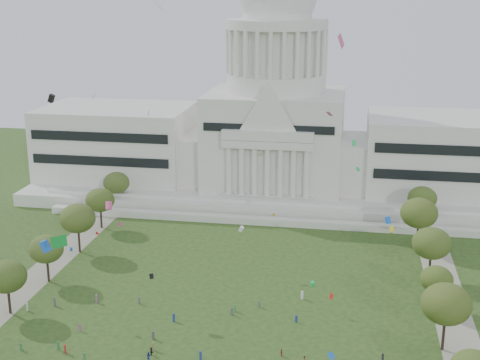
{
  "coord_description": "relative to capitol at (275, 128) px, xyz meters",
  "views": [
    {
      "loc": [
        25.29,
        -101.66,
        66.82
      ],
      "look_at": [
        0.0,
        45.0,
        24.0
      ],
      "focal_mm": 50.0,
      "sensor_mm": 36.0,
      "label": 1
    }
  ],
  "objects": [
    {
      "name": "row_tree_l_4",
      "position": [
        -44.08,
        -61.17,
        -12.9
      ],
      "size": [
        9.29,
        9.29,
        13.21
      ],
      "color": "black",
      "rests_on": "ground"
    },
    {
      "name": "row_tree_r_3",
      "position": [
        44.4,
        -79.1,
        -15.21
      ],
      "size": [
        7.01,
        7.01,
        9.98
      ],
      "color": "black",
      "rests_on": "ground"
    },
    {
      "name": "row_tree_l_6",
      "position": [
        -46.87,
        -24.45,
        -14.02
      ],
      "size": [
        8.19,
        8.19,
        11.64
      ],
      "color": "black",
      "rests_on": "ground"
    },
    {
      "name": "row_tree_r_4",
      "position": [
        44.76,
        -63.55,
        -13.01
      ],
      "size": [
        9.19,
        9.19,
        13.06
      ],
      "color": "black",
      "rests_on": "ground"
    },
    {
      "name": "path_left",
      "position": [
        -48.0,
        -83.59,
        -22.28
      ],
      "size": [
        8.0,
        160.0,
        0.04
      ],
      "primitive_type": "cube",
      "color": "gray",
      "rests_on": "ground"
    },
    {
      "name": "row_tree_l_2",
      "position": [
        -45.04,
        -96.29,
        -13.79
      ],
      "size": [
        8.42,
        8.42,
        11.97
      ],
      "color": "black",
      "rests_on": "ground"
    },
    {
      "name": "row_tree_r_6",
      "position": [
        45.96,
        -25.46,
        -13.79
      ],
      "size": [
        8.42,
        8.42,
        11.97
      ],
      "color": "black",
      "rests_on": "ground"
    },
    {
      "name": "distant_crowd",
      "position": [
        -13.0,
        -99.3,
        -21.43
      ],
      "size": [
        61.04,
        40.72,
        1.95
      ],
      "color": "#33723F",
      "rests_on": "ground"
    },
    {
      "name": "kite_swarm",
      "position": [
        1.15,
        -106.32,
        6.47
      ],
      "size": [
        92.41,
        102.64,
        61.09
      ],
      "color": "green",
      "rests_on": "ground"
    },
    {
      "name": "row_tree_r_2",
      "position": [
        44.17,
        -96.15,
        -12.64
      ],
      "size": [
        9.55,
        9.55,
        13.58
      ],
      "color": "black",
      "rests_on": "ground"
    },
    {
      "name": "person_10",
      "position": [
        13.98,
        -103.59,
        -21.58
      ],
      "size": [
        0.75,
        0.95,
        1.44
      ],
      "primitive_type": "imported",
      "rotation": [
        0.0,
        0.0,
        1.98
      ],
      "color": "#B21E1E",
      "rests_on": "ground"
    },
    {
      "name": "capitol",
      "position": [
        0.0,
        0.0,
        0.0
      ],
      "size": [
        160.0,
        64.5,
        91.3
      ],
      "color": "silver",
      "rests_on": "ground"
    },
    {
      "name": "row_tree_r_5",
      "position": [
        43.49,
        -43.4,
        -12.37
      ],
      "size": [
        9.82,
        9.82,
        13.96
      ],
      "color": "black",
      "rests_on": "ground"
    },
    {
      "name": "row_tree_l_5",
      "position": [
        -45.22,
        -42.58,
        -13.88
      ],
      "size": [
        8.33,
        8.33,
        11.85
      ],
      "color": "black",
      "rests_on": "ground"
    },
    {
      "name": "person_2",
      "position": [
        18.52,
        -105.73,
        -21.42
      ],
      "size": [
        0.98,
        0.97,
        1.76
      ],
      "primitive_type": "imported",
      "rotation": [
        0.0,
        0.0,
        0.77
      ],
      "color": "olive",
      "rests_on": "ground"
    },
    {
      "name": "person_0",
      "position": [
        32.75,
        -102.45,
        -21.42
      ],
      "size": [
        0.84,
        1.01,
        1.75
      ],
      "primitive_type": "imported",
      "rotation": [
        0.0,
        0.0,
        5.11
      ],
      "color": "#26262B",
      "rests_on": "ground"
    },
    {
      "name": "person_5",
      "position": [
        -10.3,
        -107.52,
        -21.46
      ],
      "size": [
        1.37,
        1.62,
        1.67
      ],
      "primitive_type": "imported",
      "rotation": [
        0.0,
        0.0,
        2.17
      ],
      "color": "#26262B",
      "rests_on": "ground"
    },
    {
      "name": "person_8",
      "position": [
        -10.24,
        -109.46,
        -21.39
      ],
      "size": [
        1.01,
        0.82,
        1.81
      ],
      "primitive_type": "imported",
      "rotation": [
        0.0,
        0.0,
        2.78
      ],
      "color": "navy",
      "rests_on": "ground"
    },
    {
      "name": "row_tree_l_3",
      "position": [
        -44.09,
        -79.67,
        -14.09
      ],
      "size": [
        8.12,
        8.12,
        11.55
      ],
      "color": "black",
      "rests_on": "ground"
    },
    {
      "name": "path_right",
      "position": [
        48.0,
        -83.59,
        -22.28
      ],
      "size": [
        8.0,
        160.0,
        0.04
      ],
      "primitive_type": "cube",
      "color": "gray",
      "rests_on": "ground"
    }
  ]
}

